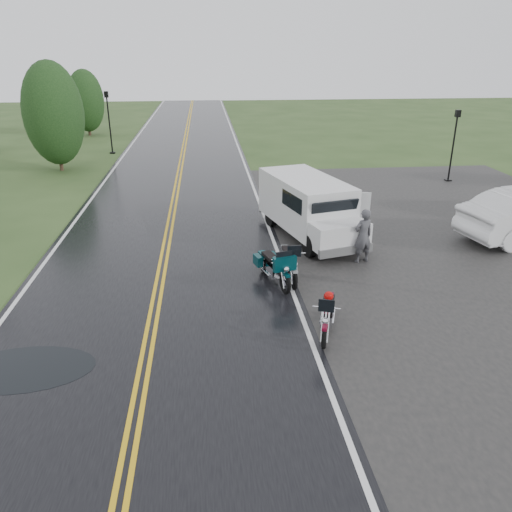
{
  "coord_description": "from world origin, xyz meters",
  "views": [
    {
      "loc": [
        1.5,
        -10.91,
        6.38
      ],
      "look_at": [
        2.8,
        2.0,
        1.0
      ],
      "focal_mm": 35.0,
      "sensor_mm": 36.0,
      "label": 1
    }
  ],
  "objects_px": {
    "van_white": "(311,226)",
    "lamp_post_far_left": "(109,123)",
    "motorcycle_red": "(325,327)",
    "person_at_van": "(363,237)",
    "motorcycle_teal": "(285,275)",
    "motorcycle_silver": "(294,271)",
    "lamp_post_far_right": "(453,146)"
  },
  "relations": [
    {
      "from": "motorcycle_teal",
      "to": "person_at_van",
      "type": "relative_size",
      "value": 1.19
    },
    {
      "from": "van_white",
      "to": "lamp_post_far_left",
      "type": "distance_m",
      "value": 21.23
    },
    {
      "from": "van_white",
      "to": "lamp_post_far_left",
      "type": "height_order",
      "value": "lamp_post_far_left"
    },
    {
      "from": "person_at_van",
      "to": "lamp_post_far_right",
      "type": "distance_m",
      "value": 12.73
    },
    {
      "from": "motorcycle_silver",
      "to": "van_white",
      "type": "xyz_separation_m",
      "value": [
        0.95,
        2.45,
        0.44
      ]
    },
    {
      "from": "motorcycle_teal",
      "to": "lamp_post_far_right",
      "type": "height_order",
      "value": "lamp_post_far_right"
    },
    {
      "from": "van_white",
      "to": "person_at_van",
      "type": "bearing_deg",
      "value": -35.38
    },
    {
      "from": "motorcycle_red",
      "to": "motorcycle_teal",
      "type": "relative_size",
      "value": 0.94
    },
    {
      "from": "motorcycle_teal",
      "to": "lamp_post_far_right",
      "type": "xyz_separation_m",
      "value": [
        10.54,
        12.16,
        1.21
      ]
    },
    {
      "from": "motorcycle_teal",
      "to": "motorcycle_silver",
      "type": "height_order",
      "value": "motorcycle_silver"
    },
    {
      "from": "van_white",
      "to": "lamp_post_far_right",
      "type": "xyz_separation_m",
      "value": [
        9.3,
        9.48,
        0.74
      ]
    },
    {
      "from": "van_white",
      "to": "lamp_post_far_right",
      "type": "bearing_deg",
      "value": 30.75
    },
    {
      "from": "motorcycle_silver",
      "to": "person_at_van",
      "type": "height_order",
      "value": "person_at_van"
    },
    {
      "from": "lamp_post_far_right",
      "to": "van_white",
      "type": "bearing_deg",
      "value": -134.43
    },
    {
      "from": "motorcycle_red",
      "to": "van_white",
      "type": "height_order",
      "value": "van_white"
    },
    {
      "from": "lamp_post_far_left",
      "to": "person_at_van",
      "type": "bearing_deg",
      "value": -60.61
    },
    {
      "from": "motorcycle_teal",
      "to": "motorcycle_silver",
      "type": "relative_size",
      "value": 0.97
    },
    {
      "from": "person_at_van",
      "to": "motorcycle_red",
      "type": "bearing_deg",
      "value": 47.92
    },
    {
      "from": "van_white",
      "to": "lamp_post_far_left",
      "type": "bearing_deg",
      "value": 101.64
    },
    {
      "from": "motorcycle_red",
      "to": "lamp_post_far_right",
      "type": "height_order",
      "value": "lamp_post_far_right"
    },
    {
      "from": "van_white",
      "to": "lamp_post_far_left",
      "type": "relative_size",
      "value": 1.38
    },
    {
      "from": "motorcycle_silver",
      "to": "person_at_van",
      "type": "bearing_deg",
      "value": 36.32
    },
    {
      "from": "motorcycle_red",
      "to": "motorcycle_silver",
      "type": "xyz_separation_m",
      "value": [
        -0.17,
        3.02,
        0.06
      ]
    },
    {
      "from": "motorcycle_red",
      "to": "person_at_van",
      "type": "distance_m",
      "value": 5.43
    },
    {
      "from": "person_at_van",
      "to": "lamp_post_far_right",
      "type": "height_order",
      "value": "lamp_post_far_right"
    },
    {
      "from": "person_at_van",
      "to": "lamp_post_far_left",
      "type": "distance_m",
      "value": 22.5
    },
    {
      "from": "motorcycle_red",
      "to": "lamp_post_far_right",
      "type": "distance_m",
      "value": 18.07
    },
    {
      "from": "motorcycle_red",
      "to": "person_at_van",
      "type": "height_order",
      "value": "person_at_van"
    },
    {
      "from": "motorcycle_red",
      "to": "person_at_van",
      "type": "relative_size",
      "value": 1.12
    },
    {
      "from": "motorcycle_red",
      "to": "motorcycle_teal",
      "type": "height_order",
      "value": "motorcycle_teal"
    },
    {
      "from": "lamp_post_far_left",
      "to": "lamp_post_far_right",
      "type": "relative_size",
      "value": 1.09
    },
    {
      "from": "van_white",
      "to": "person_at_van",
      "type": "height_order",
      "value": "van_white"
    }
  ]
}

